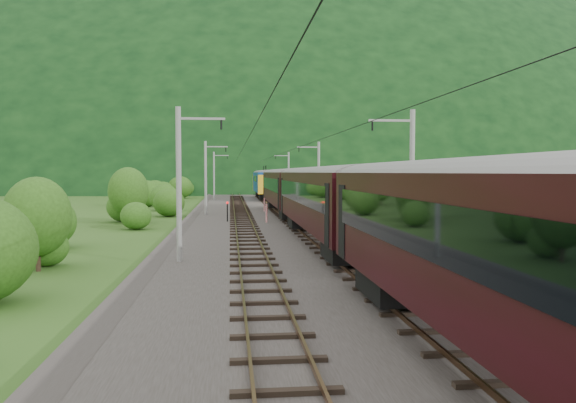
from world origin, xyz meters
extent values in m
plane|color=#2D4916|center=(0.00, 0.00, 0.00)|extent=(600.00, 600.00, 0.00)
cube|color=#38332D|center=(0.00, 10.00, 0.15)|extent=(14.00, 220.00, 0.30)
cube|color=brown|center=(-3.12, 10.00, 0.49)|extent=(0.08, 220.00, 0.15)
cube|color=brown|center=(-1.68, 10.00, 0.49)|extent=(0.08, 220.00, 0.15)
cube|color=black|center=(-2.40, 10.00, 0.36)|extent=(2.40, 220.00, 0.12)
cube|color=brown|center=(1.68, 10.00, 0.49)|extent=(0.08, 220.00, 0.15)
cube|color=brown|center=(3.12, 10.00, 0.49)|extent=(0.08, 220.00, 0.15)
cube|color=black|center=(2.40, 10.00, 0.36)|extent=(2.40, 220.00, 0.12)
cylinder|color=gray|center=(-6.20, 0.00, 4.30)|extent=(0.28, 0.28, 8.00)
cube|color=gray|center=(-5.00, 0.00, 7.70)|extent=(2.40, 0.12, 0.12)
cylinder|color=black|center=(-4.00, 0.00, 7.40)|extent=(0.10, 0.10, 0.50)
cylinder|color=gray|center=(-6.20, 32.00, 4.30)|extent=(0.28, 0.28, 8.00)
cube|color=gray|center=(-5.00, 32.00, 7.70)|extent=(2.40, 0.12, 0.12)
cylinder|color=black|center=(-4.00, 32.00, 7.40)|extent=(0.10, 0.10, 0.50)
cylinder|color=gray|center=(-6.20, 64.00, 4.30)|extent=(0.28, 0.28, 8.00)
cube|color=gray|center=(-5.00, 64.00, 7.70)|extent=(2.40, 0.12, 0.12)
cylinder|color=black|center=(-4.00, 64.00, 7.40)|extent=(0.10, 0.10, 0.50)
cylinder|color=gray|center=(-6.20, 96.00, 4.30)|extent=(0.28, 0.28, 8.00)
cube|color=gray|center=(-5.00, 96.00, 7.70)|extent=(2.40, 0.12, 0.12)
cylinder|color=black|center=(-4.00, 96.00, 7.40)|extent=(0.10, 0.10, 0.50)
cylinder|color=gray|center=(-6.20, 128.00, 4.30)|extent=(0.28, 0.28, 8.00)
cube|color=gray|center=(-5.00, 128.00, 7.70)|extent=(2.40, 0.12, 0.12)
cylinder|color=black|center=(-4.00, 128.00, 7.40)|extent=(0.10, 0.10, 0.50)
cylinder|color=gray|center=(6.20, 0.00, 4.30)|extent=(0.28, 0.28, 8.00)
cube|color=gray|center=(5.00, 0.00, 7.70)|extent=(2.40, 0.12, 0.12)
cylinder|color=black|center=(4.00, 0.00, 7.40)|extent=(0.10, 0.10, 0.50)
cylinder|color=gray|center=(6.20, 32.00, 4.30)|extent=(0.28, 0.28, 8.00)
cube|color=gray|center=(5.00, 32.00, 7.70)|extent=(2.40, 0.12, 0.12)
cylinder|color=black|center=(4.00, 32.00, 7.40)|extent=(0.10, 0.10, 0.50)
cylinder|color=gray|center=(6.20, 64.00, 4.30)|extent=(0.28, 0.28, 8.00)
cube|color=gray|center=(5.00, 64.00, 7.70)|extent=(2.40, 0.12, 0.12)
cylinder|color=black|center=(4.00, 64.00, 7.40)|extent=(0.10, 0.10, 0.50)
cylinder|color=gray|center=(6.20, 96.00, 4.30)|extent=(0.28, 0.28, 8.00)
cube|color=gray|center=(5.00, 96.00, 7.70)|extent=(2.40, 0.12, 0.12)
cylinder|color=black|center=(4.00, 96.00, 7.40)|extent=(0.10, 0.10, 0.50)
cylinder|color=gray|center=(6.20, 128.00, 4.30)|extent=(0.28, 0.28, 8.00)
cube|color=gray|center=(5.00, 128.00, 7.70)|extent=(2.40, 0.12, 0.12)
cylinder|color=black|center=(4.00, 128.00, 7.40)|extent=(0.10, 0.10, 0.50)
cylinder|color=black|center=(-2.40, 10.00, 7.10)|extent=(0.03, 198.00, 0.03)
cylinder|color=black|center=(2.40, 10.00, 7.10)|extent=(0.03, 198.00, 0.03)
ellipsoid|color=black|center=(0.00, 260.00, 0.00)|extent=(504.00, 360.00, 244.00)
ellipsoid|color=black|center=(-120.00, 300.00, 0.00)|extent=(336.00, 280.00, 132.00)
cube|color=black|center=(2.40, -18.97, 3.25)|extent=(3.24, 24.55, 3.35)
cylinder|color=gray|center=(2.40, -18.97, 4.75)|extent=(3.24, 24.43, 3.24)
cube|color=black|center=(0.76, -18.97, 3.65)|extent=(0.05, 21.60, 1.28)
cube|color=black|center=(2.40, -10.37, 1.07)|extent=(2.45, 3.57, 1.00)
cube|color=black|center=(2.40, 6.53, 3.25)|extent=(3.24, 24.55, 3.35)
cylinder|color=gray|center=(2.40, 6.53, 4.75)|extent=(3.24, 24.43, 3.24)
cube|color=black|center=(0.76, 6.53, 3.65)|extent=(0.05, 21.60, 1.28)
cube|color=black|center=(4.04, 6.53, 3.65)|extent=(0.05, 21.60, 1.28)
cube|color=black|center=(2.40, -2.06, 1.07)|extent=(2.45, 3.57, 1.00)
cube|color=black|center=(2.40, 15.12, 1.07)|extent=(2.45, 3.57, 1.00)
cube|color=black|center=(2.40, 32.03, 3.25)|extent=(3.24, 24.55, 3.35)
cylinder|color=gray|center=(2.40, 32.03, 4.75)|extent=(3.24, 24.43, 3.24)
cube|color=black|center=(0.76, 32.03, 3.65)|extent=(0.05, 21.60, 1.28)
cube|color=black|center=(4.04, 32.03, 3.65)|extent=(0.05, 21.60, 1.28)
cube|color=black|center=(2.40, 23.43, 1.07)|extent=(2.45, 3.57, 1.00)
cube|color=black|center=(2.40, 40.62, 1.07)|extent=(2.45, 3.57, 1.00)
cube|color=navy|center=(2.40, 67.56, 3.25)|extent=(3.24, 20.09, 3.35)
cylinder|color=gray|center=(2.40, 67.56, 4.75)|extent=(3.24, 19.98, 3.24)
cube|color=black|center=(0.76, 67.56, 3.65)|extent=(0.05, 17.68, 1.28)
cube|color=black|center=(4.04, 67.56, 3.65)|extent=(0.05, 17.68, 1.28)
cube|color=black|center=(2.40, 60.53, 1.07)|extent=(2.45, 3.57, 1.00)
cube|color=black|center=(2.40, 74.59, 1.07)|extent=(2.45, 3.57, 1.00)
cube|color=yellow|center=(2.40, 77.41, 3.02)|extent=(3.30, 0.50, 3.01)
cube|color=yellow|center=(2.40, 57.72, 3.02)|extent=(3.30, 0.50, 3.01)
cube|color=black|center=(2.40, 70.56, 5.54)|extent=(0.08, 1.60, 1.00)
cylinder|color=red|center=(-0.24, 22.01, 1.16)|extent=(0.18, 0.18, 1.71)
cylinder|color=red|center=(0.45, 36.59, 1.10)|extent=(0.17, 0.17, 1.59)
cylinder|color=black|center=(-3.83, 23.56, 1.16)|extent=(0.12, 0.12, 1.72)
sphere|color=red|center=(-3.83, 23.56, 2.06)|extent=(0.21, 0.21, 0.21)
ellipsoid|color=#274C14|center=(-13.16, 0.99, 1.01)|extent=(2.25, 2.25, 2.02)
ellipsoid|color=#274C14|center=(-15.42, 7.93, 1.74)|extent=(3.86, 3.86, 3.48)
ellipsoid|color=#274C14|center=(-11.62, 19.66, 1.20)|extent=(2.66, 2.66, 2.39)
ellipsoid|color=#274C14|center=(-14.10, 27.61, 1.52)|extent=(3.37, 3.37, 3.04)
ellipsoid|color=#274C14|center=(-10.32, 33.72, 1.56)|extent=(3.47, 3.47, 3.13)
ellipsoid|color=#274C14|center=(-11.93, 43.47, 1.69)|extent=(3.76, 3.76, 3.39)
ellipsoid|color=#274C14|center=(-15.40, 52.26, 1.89)|extent=(4.20, 4.20, 3.78)
ellipsoid|color=#274C14|center=(-15.39, 60.88, 1.84)|extent=(4.08, 4.08, 3.67)
ellipsoid|color=#274C14|center=(-15.06, 69.05, 1.66)|extent=(3.69, 3.69, 3.32)
ellipsoid|color=#274C14|center=(-12.92, 77.78, 2.09)|extent=(4.64, 4.64, 4.17)
ellipsoid|color=#274C14|center=(-12.75, 88.00, 1.60)|extent=(3.55, 3.55, 3.19)
ellipsoid|color=#274C14|center=(-10.07, 96.71, 1.56)|extent=(3.46, 3.46, 3.12)
cylinder|color=black|center=(-13.10, -0.53, 1.28)|extent=(0.24, 0.24, 2.56)
ellipsoid|color=#274C14|center=(-13.10, -0.53, 2.75)|extent=(3.30, 3.30, 3.95)
cylinder|color=black|center=(-13.16, 24.92, 1.47)|extent=(0.24, 0.24, 2.94)
ellipsoid|color=#274C14|center=(-13.16, 24.92, 3.15)|extent=(3.78, 3.78, 4.54)
cylinder|color=black|center=(-17.25, 51.87, 1.09)|extent=(0.24, 0.24, 2.18)
ellipsoid|color=#274C14|center=(-17.25, 51.87, 2.34)|extent=(2.80, 2.80, 3.36)
ellipsoid|color=#274C14|center=(12.12, 5.09, 1.29)|extent=(2.87, 2.87, 2.58)
ellipsoid|color=#274C14|center=(10.84, 22.76, 0.85)|extent=(1.89, 1.89, 1.71)
ellipsoid|color=#274C14|center=(11.96, 32.43, 1.22)|extent=(2.72, 2.72, 2.44)
ellipsoid|color=#274C14|center=(12.00, 48.44, 1.52)|extent=(3.37, 3.37, 3.03)
ellipsoid|color=#274C14|center=(11.47, 65.11, 0.93)|extent=(2.07, 2.07, 1.86)
camera|label=1|loc=(-3.56, -29.40, 4.94)|focal=35.00mm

